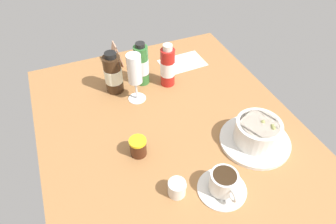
% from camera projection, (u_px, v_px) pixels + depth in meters
% --- Properties ---
extents(ground_plane, '(1.10, 0.84, 0.03)m').
position_uv_depth(ground_plane, '(175.00, 140.00, 0.98)').
color(ground_plane, '#9E6B3D').
extents(porridge_bowl, '(0.22, 0.22, 0.09)m').
position_uv_depth(porridge_bowl, '(257.00, 133.00, 0.92)').
color(porridge_bowl, silver).
rests_on(porridge_bowl, ground_plane).
extents(cutlery_setting, '(0.13, 0.19, 0.01)m').
position_uv_depth(cutlery_setting, '(181.00, 63.00, 1.26)').
color(cutlery_setting, silver).
rests_on(cutlery_setting, ground_plane).
extents(coffee_cup, '(0.14, 0.14, 0.07)m').
position_uv_depth(coffee_cup, '(223.00, 184.00, 0.80)').
color(coffee_cup, silver).
rests_on(coffee_cup, ground_plane).
extents(creamer_jug, '(0.05, 0.06, 0.05)m').
position_uv_depth(creamer_jug, '(177.00, 188.00, 0.80)').
color(creamer_jug, silver).
rests_on(creamer_jug, ground_plane).
extents(wine_glass, '(0.06, 0.06, 0.19)m').
position_uv_depth(wine_glass, '(135.00, 71.00, 1.02)').
color(wine_glass, white).
rests_on(wine_glass, ground_plane).
extents(jam_jar, '(0.05, 0.05, 0.06)m').
position_uv_depth(jam_jar, '(138.00, 147.00, 0.90)').
color(jam_jar, '#442010').
rests_on(jam_jar, ground_plane).
extents(sauce_bottle_brown, '(0.07, 0.07, 0.16)m').
position_uv_depth(sauce_bottle_brown, '(113.00, 74.00, 1.08)').
color(sauce_bottle_brown, '#382314').
rests_on(sauce_bottle_brown, ground_plane).
extents(sauce_bottle_green, '(0.05, 0.05, 0.17)m').
position_uv_depth(sauce_bottle_green, '(142.00, 65.00, 1.12)').
color(sauce_bottle_green, '#337233').
rests_on(sauce_bottle_green, ground_plane).
extents(sauce_bottle_red, '(0.05, 0.05, 0.17)m').
position_uv_depth(sauce_bottle_red, '(168.00, 67.00, 1.11)').
color(sauce_bottle_red, '#B21E19').
rests_on(sauce_bottle_red, ground_plane).
extents(menu_card, '(0.05, 0.05, 0.10)m').
position_uv_depth(menu_card, '(116.00, 55.00, 1.22)').
color(menu_card, tan).
rests_on(menu_card, ground_plane).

